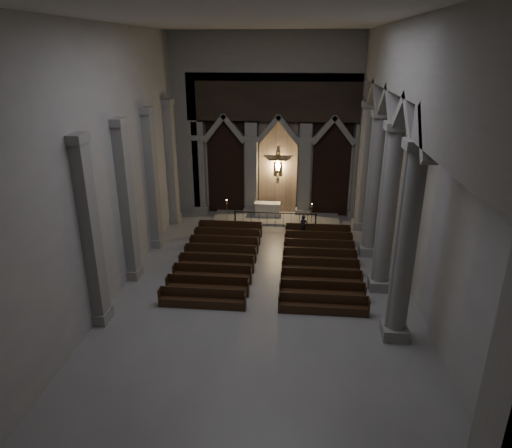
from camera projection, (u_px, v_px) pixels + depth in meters
The scene contains 11 objects.
room at pixel (265, 136), 18.60m from camera, with size 24.00×24.10×12.00m.
sanctuary_wall at pixel (279, 119), 29.66m from camera, with size 14.00×0.77×12.00m.
right_arcade at pixel (397, 127), 19.25m from camera, with size 1.00×24.00×12.00m.
left_pilasters at pixel (141, 192), 23.78m from camera, with size 0.60×13.00×8.03m.
sanctuary_step at pixel (276, 218), 31.16m from camera, with size 8.50×2.60×0.15m, color gray.
altar at pixel (267, 209), 31.33m from camera, with size 1.78×0.71×0.91m.
altar_rail at pixel (275, 217), 29.53m from camera, with size 5.32×0.09×1.05m.
candle_stand_left at pixel (227, 216), 30.51m from camera, with size 0.27×0.27×1.60m.
candle_stand_right at pixel (311, 219), 30.06m from camera, with size 0.25×0.25×1.50m.
pews at pixel (269, 262), 24.27m from camera, with size 9.36×8.97×0.88m.
worshipper at pixel (303, 226), 28.10m from camera, with size 0.50×0.33×1.38m, color black.
Camera 1 is at (1.42, -18.59, 10.98)m, focal length 32.00 mm.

